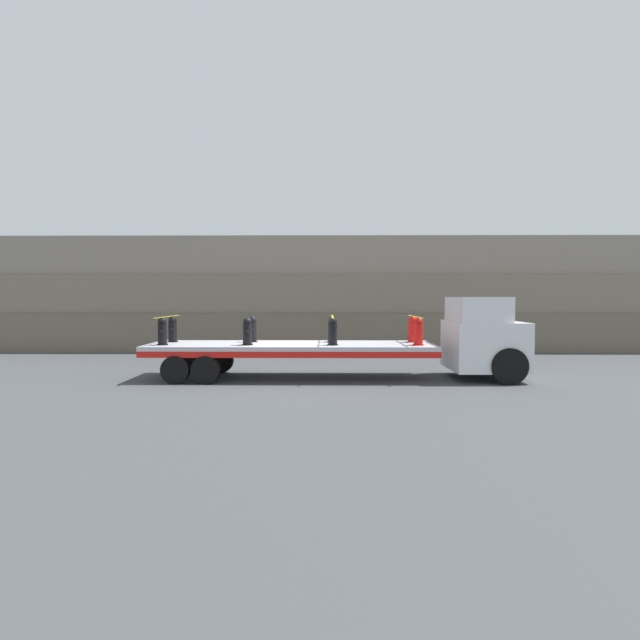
# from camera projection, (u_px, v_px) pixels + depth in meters

# --- Properties ---
(ground_plane) EXTENTS (120.00, 120.00, 0.00)m
(ground_plane) POSITION_uv_depth(u_px,v_px,m) (291.00, 378.00, 16.92)
(ground_plane) COLOR #3F4244
(rock_cliff) EXTENTS (60.00, 3.30, 5.78)m
(rock_cliff) POSITION_uv_depth(u_px,v_px,m) (303.00, 294.00, 25.92)
(rock_cliff) COLOR #665B4C
(rock_cliff) RESTS_ON ground_plane
(truck_cab) EXTENTS (2.34, 2.69, 2.75)m
(truck_cab) POSITION_uv_depth(u_px,v_px,m) (486.00, 337.00, 16.79)
(truck_cab) COLOR silver
(truck_cab) RESTS_ON ground_plane
(flatbed_trailer) EXTENTS (9.58, 2.62, 1.18)m
(flatbed_trailer) POSITION_uv_depth(u_px,v_px,m) (272.00, 350.00, 16.88)
(flatbed_trailer) COLOR #B2B2B7
(flatbed_trailer) RESTS_ON ground_plane
(fire_hydrant_black_near_0) EXTENTS (0.37, 0.55, 0.91)m
(fire_hydrant_black_near_0) POSITION_uv_depth(u_px,v_px,m) (162.00, 332.00, 16.34)
(fire_hydrant_black_near_0) COLOR black
(fire_hydrant_black_near_0) RESTS_ON flatbed_trailer
(fire_hydrant_black_far_0) EXTENTS (0.37, 0.55, 0.91)m
(fire_hydrant_black_far_0) POSITION_uv_depth(u_px,v_px,m) (173.00, 329.00, 17.44)
(fire_hydrant_black_far_0) COLOR black
(fire_hydrant_black_far_0) RESTS_ON flatbed_trailer
(fire_hydrant_black_near_1) EXTENTS (0.37, 0.55, 0.91)m
(fire_hydrant_black_near_1) POSITION_uv_depth(u_px,v_px,m) (247.00, 332.00, 16.31)
(fire_hydrant_black_near_1) COLOR black
(fire_hydrant_black_near_1) RESTS_ON flatbed_trailer
(fire_hydrant_black_far_1) EXTENTS (0.37, 0.55, 0.91)m
(fire_hydrant_black_far_1) POSITION_uv_depth(u_px,v_px,m) (252.00, 329.00, 17.41)
(fire_hydrant_black_far_1) COLOR black
(fire_hydrant_black_far_1) RESTS_ON flatbed_trailer
(fire_hydrant_black_near_2) EXTENTS (0.37, 0.55, 0.91)m
(fire_hydrant_black_near_2) POSITION_uv_depth(u_px,v_px,m) (333.00, 332.00, 16.28)
(fire_hydrant_black_near_2) COLOR black
(fire_hydrant_black_near_2) RESTS_ON flatbed_trailer
(fire_hydrant_black_far_2) EXTENTS (0.37, 0.55, 0.91)m
(fire_hydrant_black_far_2) POSITION_uv_depth(u_px,v_px,m) (332.00, 330.00, 17.39)
(fire_hydrant_black_far_2) COLOR black
(fire_hydrant_black_far_2) RESTS_ON flatbed_trailer
(fire_hydrant_red_near_3) EXTENTS (0.37, 0.55, 0.91)m
(fire_hydrant_red_near_3) POSITION_uv_depth(u_px,v_px,m) (418.00, 332.00, 16.25)
(fire_hydrant_red_near_3) COLOR red
(fire_hydrant_red_near_3) RESTS_ON flatbed_trailer
(fire_hydrant_red_far_3) EXTENTS (0.37, 0.55, 0.91)m
(fire_hydrant_red_far_3) POSITION_uv_depth(u_px,v_px,m) (412.00, 330.00, 17.36)
(fire_hydrant_red_far_3) COLOR red
(fire_hydrant_red_far_3) RESTS_ON flatbed_trailer
(cargo_strap_rear) EXTENTS (0.05, 2.72, 0.01)m
(cargo_strap_rear) POSITION_uv_depth(u_px,v_px,m) (167.00, 317.00, 16.87)
(cargo_strap_rear) COLOR yellow
(cargo_strap_rear) RESTS_ON fire_hydrant_black_near_0
(cargo_strap_middle) EXTENTS (0.05, 2.72, 0.01)m
(cargo_strap_middle) POSITION_uv_depth(u_px,v_px,m) (332.00, 317.00, 16.81)
(cargo_strap_middle) COLOR yellow
(cargo_strap_middle) RESTS_ON fire_hydrant_black_near_2
(cargo_strap_front) EXTENTS (0.05, 2.72, 0.01)m
(cargo_strap_front) POSITION_uv_depth(u_px,v_px,m) (415.00, 317.00, 16.78)
(cargo_strap_front) COLOR yellow
(cargo_strap_front) RESTS_ON fire_hydrant_red_near_3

